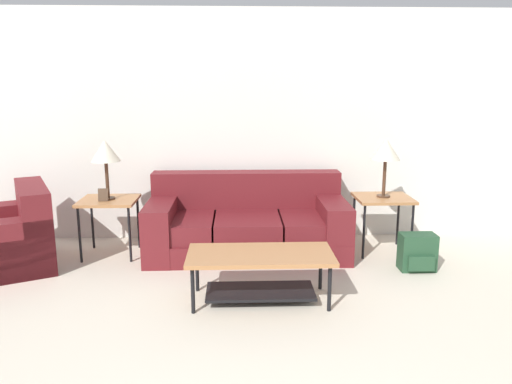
# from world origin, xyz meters

# --- Properties ---
(wall_back) EXTENTS (8.94, 0.06, 2.60)m
(wall_back) POSITION_xyz_m (0.00, 4.79, 1.30)
(wall_back) COLOR silver
(wall_back) RESTS_ON ground_plane
(couch) EXTENTS (2.09, 1.00, 0.82)m
(couch) POSITION_xyz_m (-0.18, 4.20, 0.29)
(couch) COLOR maroon
(couch) RESTS_ON ground_plane
(armchair) EXTENTS (1.35, 1.36, 0.80)m
(armchair) POSITION_xyz_m (-2.61, 3.80, 0.28)
(armchair) COLOR maroon
(armchair) RESTS_ON ground_plane
(coffee_table) EXTENTS (1.20, 0.56, 0.42)m
(coffee_table) POSITION_xyz_m (-0.10, 2.95, 0.31)
(coffee_table) COLOR #A87042
(coffee_table) RESTS_ON ground_plane
(side_table_left) EXTENTS (0.58, 0.53, 0.61)m
(side_table_left) POSITION_xyz_m (-1.63, 4.15, 0.55)
(side_table_left) COLOR #A87042
(side_table_left) RESTS_ON ground_plane
(side_table_right) EXTENTS (0.58, 0.53, 0.61)m
(side_table_right) POSITION_xyz_m (1.26, 4.15, 0.55)
(side_table_right) COLOR #A87042
(side_table_right) RESTS_ON ground_plane
(table_lamp_left) EXTENTS (0.30, 0.30, 0.62)m
(table_lamp_left) POSITION_xyz_m (-1.63, 4.15, 1.10)
(table_lamp_left) COLOR #472D1E
(table_lamp_left) RESTS_ON side_table_left
(table_lamp_right) EXTENTS (0.30, 0.30, 0.62)m
(table_lamp_right) POSITION_xyz_m (1.26, 4.15, 1.10)
(table_lamp_right) COLOR #472D1E
(table_lamp_right) RESTS_ON side_table_right
(backpack) EXTENTS (0.34, 0.27, 0.36)m
(backpack) POSITION_xyz_m (1.46, 3.59, 0.18)
(backpack) COLOR #23472D
(backpack) RESTS_ON ground_plane
(picture_frame) EXTENTS (0.10, 0.04, 0.13)m
(picture_frame) POSITION_xyz_m (-1.66, 4.07, 0.67)
(picture_frame) COLOR #4C3828
(picture_frame) RESTS_ON side_table_left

